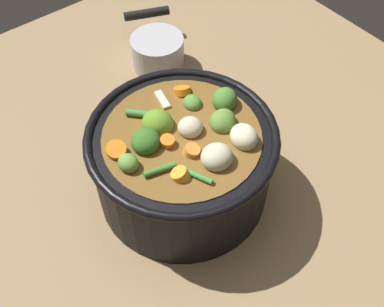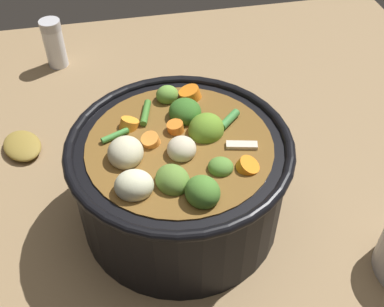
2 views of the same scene
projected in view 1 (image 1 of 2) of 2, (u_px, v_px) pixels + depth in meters
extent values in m
plane|color=#8C704C|center=(183.00, 189.00, 0.76)|extent=(1.10, 1.10, 0.00)
cylinder|color=black|center=(183.00, 164.00, 0.71)|extent=(0.26, 0.26, 0.13)
torus|color=black|center=(182.00, 136.00, 0.66)|extent=(0.27, 0.27, 0.01)
cylinder|color=brown|center=(182.00, 162.00, 0.71)|extent=(0.22, 0.22, 0.12)
ellipsoid|color=#65963B|center=(128.00, 163.00, 0.62)|extent=(0.03, 0.03, 0.02)
ellipsoid|color=#578735|center=(192.00, 103.00, 0.69)|extent=(0.03, 0.03, 0.02)
ellipsoid|color=olive|center=(223.00, 121.00, 0.67)|extent=(0.05, 0.05, 0.03)
ellipsoid|color=#497D2D|center=(225.00, 100.00, 0.69)|extent=(0.05, 0.05, 0.03)
ellipsoid|color=#356823|center=(146.00, 141.00, 0.64)|extent=(0.06, 0.06, 0.03)
ellipsoid|color=olive|center=(158.00, 124.00, 0.67)|extent=(0.06, 0.06, 0.04)
cylinder|color=orange|center=(182.00, 91.00, 0.71)|extent=(0.04, 0.03, 0.02)
cylinder|color=orange|center=(181.00, 175.00, 0.61)|extent=(0.03, 0.03, 0.02)
cylinder|color=orange|center=(169.00, 144.00, 0.64)|extent=(0.02, 0.02, 0.02)
cylinder|color=orange|center=(116.00, 151.00, 0.64)|extent=(0.04, 0.03, 0.02)
cylinder|color=orange|center=(191.00, 152.00, 0.64)|extent=(0.03, 0.03, 0.02)
ellipsoid|color=beige|center=(190.00, 128.00, 0.66)|extent=(0.05, 0.05, 0.03)
ellipsoid|color=beige|center=(217.00, 157.00, 0.62)|extent=(0.05, 0.05, 0.03)
ellipsoid|color=beige|center=(244.00, 137.00, 0.65)|extent=(0.05, 0.04, 0.03)
cylinder|color=#40843D|center=(138.00, 113.00, 0.68)|extent=(0.03, 0.03, 0.01)
cylinder|color=#41792C|center=(160.00, 170.00, 0.62)|extent=(0.02, 0.04, 0.01)
cylinder|color=#438D3C|center=(200.00, 177.00, 0.61)|extent=(0.03, 0.02, 0.01)
cube|color=beige|center=(162.00, 100.00, 0.70)|extent=(0.04, 0.02, 0.01)
cylinder|color=#ADADB2|center=(158.00, 52.00, 0.92)|extent=(0.10, 0.10, 0.06)
cylinder|color=black|center=(147.00, 14.00, 0.96)|extent=(0.05, 0.09, 0.02)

